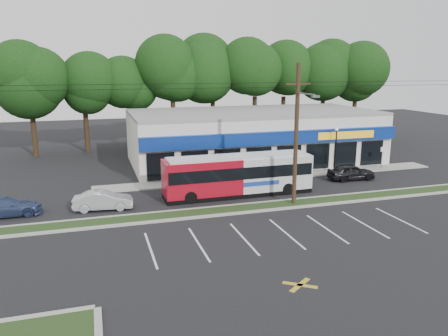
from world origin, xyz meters
TOP-DOWN VIEW (x-y plane):
  - ground at (0.00, 0.00)m, footprint 120.00×120.00m
  - grass_strip at (0.00, 1.00)m, footprint 40.00×1.60m
  - curb_south at (0.00, 0.15)m, footprint 40.00×0.25m
  - curb_north at (0.00, 1.85)m, footprint 40.00×0.25m
  - sidewalk at (5.00, 9.00)m, footprint 32.00×2.20m
  - strip_mall at (5.50, 15.91)m, footprint 25.00×12.55m
  - utility_pole at (2.83, 0.93)m, footprint 50.00×2.77m
  - lamp_post at (11.00, 8.80)m, footprint 0.30×0.30m
  - sign_post at (16.00, 8.57)m, footprint 0.45×0.10m
  - tree_line at (4.00, 26.00)m, footprint 46.76×6.76m
  - metrobus at (-0.05, 4.50)m, footprint 11.65×2.60m
  - car_dark at (10.97, 5.99)m, footprint 4.24×1.90m
  - car_silver at (-10.21, 3.82)m, footprint 4.17×1.81m
  - car_blue at (-16.47, 4.34)m, footprint 4.60×1.99m
  - pedestrian_a at (7.10, 8.50)m, footprint 0.63×0.44m
  - pedestrian_b at (2.53, 8.50)m, footprint 0.91×0.73m

SIDE VIEW (x-z plane):
  - ground at x=0.00m, z-range 0.00..0.00m
  - sidewalk at x=5.00m, z-range 0.00..0.10m
  - grass_strip at x=0.00m, z-range 0.00..0.12m
  - curb_south at x=0.00m, z-range 0.00..0.14m
  - curb_north at x=0.00m, z-range 0.00..0.14m
  - car_blue at x=-16.47m, z-range 0.00..1.32m
  - car_silver at x=-10.21m, z-range 0.00..1.33m
  - car_dark at x=10.97m, z-range 0.00..1.42m
  - pedestrian_a at x=7.10m, z-range 0.00..1.64m
  - pedestrian_b at x=2.53m, z-range 0.00..1.78m
  - sign_post at x=16.00m, z-range 0.44..2.67m
  - metrobus at x=-0.05m, z-range 0.09..3.22m
  - strip_mall at x=5.50m, z-range 0.00..5.30m
  - lamp_post at x=11.00m, z-range 0.55..4.80m
  - utility_pole at x=2.83m, z-range 0.41..10.41m
  - tree_line at x=4.00m, z-range 2.50..14.33m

